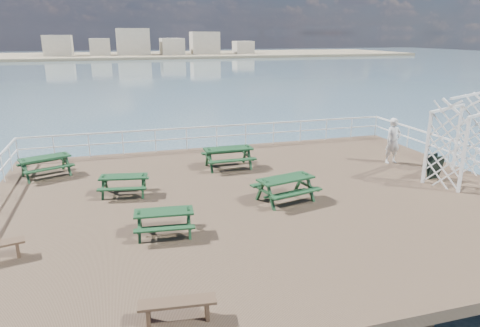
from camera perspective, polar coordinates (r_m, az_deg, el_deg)
name	(u,v)px	position (r m, az deg, el deg)	size (l,w,h in m)	color
ground	(262,200)	(14.79, 3.00, -4.93)	(18.00, 14.00, 0.30)	brown
sea_backdrop	(166,52)	(148.12, -9.86, 14.49)	(300.00, 300.00, 9.20)	#3A5562
railing	(240,153)	(16.76, -0.04, 1.45)	(17.77, 13.76, 1.10)	silver
picnic_table_a	(45,162)	(18.25, -24.54, 0.17)	(2.22, 2.02, 0.88)	#133519
picnic_table_b	(124,181)	(15.25, -15.24, -2.26)	(1.79, 1.54, 0.77)	#133519
picnic_table_c	(228,153)	(17.65, -1.57, 1.36)	(1.99, 1.61, 0.96)	#133519
picnic_table_d	(164,217)	(12.06, -10.09, -7.07)	(1.73, 1.45, 0.78)	#133519
picnic_table_e	(286,184)	(14.24, 6.10, -2.73)	(2.17, 1.90, 0.92)	#133519
flat_bench_far	(178,306)	(8.78, -8.33, -18.26)	(1.53, 0.51, 0.43)	brown
trellis_arbor	(461,143)	(17.86, 27.36, 2.40)	(2.97, 2.32, 3.27)	silver
sandwich_board	(434,167)	(17.93, 24.49, -0.44)	(0.64, 0.51, 0.96)	black
person	(393,141)	(19.36, 19.73, 2.87)	(0.71, 0.47, 1.95)	silver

